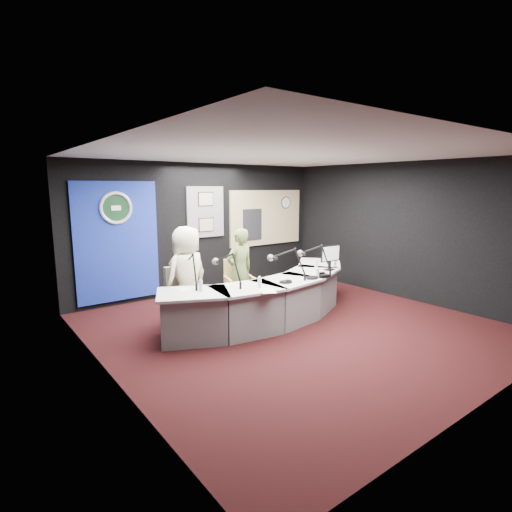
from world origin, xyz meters
TOP-DOWN VIEW (x-y plane):
  - ground at (0.00, 0.00)m, footprint 6.00×6.00m
  - ceiling at (0.00, 0.00)m, footprint 6.00×6.00m
  - wall_back at (0.00, 3.00)m, footprint 6.00×0.02m
  - wall_front at (0.00, -3.00)m, footprint 6.00×0.02m
  - wall_left at (-3.00, 0.00)m, footprint 0.02×6.00m
  - wall_right at (3.00, 0.00)m, footprint 0.02×6.00m
  - broadcast_desk at (-0.05, 0.55)m, footprint 4.50×1.90m
  - backdrop_panel at (-1.90, 2.97)m, footprint 1.60×0.05m
  - agency_seal at (-1.90, 2.93)m, footprint 0.63×0.07m
  - seal_center at (-1.90, 2.94)m, footprint 0.48×0.01m
  - pinboard at (0.05, 2.97)m, footprint 0.90×0.04m
  - framed_photo_upper at (0.05, 2.94)m, footprint 0.34×0.02m
  - framed_photo_lower at (0.05, 2.94)m, footprint 0.34×0.02m
  - booth_window_frame at (1.75, 2.97)m, footprint 2.12×0.06m
  - booth_glow at (1.75, 2.96)m, footprint 2.00×0.02m
  - equipment_rack at (1.30, 2.94)m, footprint 0.55×0.02m
  - wall_clock at (2.35, 2.94)m, footprint 0.28×0.01m
  - armchair_left at (-1.36, 1.16)m, footprint 0.56×0.56m
  - armchair_right at (-0.25, 1.24)m, footprint 0.69×0.69m
  - draped_jacket at (-1.39, 1.41)m, footprint 0.50×0.12m
  - person_man at (-1.36, 1.16)m, footprint 0.91×0.70m
  - person_woman at (-0.25, 1.24)m, footprint 0.58×0.40m
  - computer_monitor at (1.18, 0.34)m, footprint 0.44×0.06m
  - desk_phone at (0.67, 0.01)m, footprint 0.23×0.19m
  - headphones_near at (0.42, 0.03)m, footprint 0.21×0.21m
  - headphones_far at (-0.13, 0.09)m, footprint 0.24×0.24m
  - paper_stack at (-1.67, 0.72)m, footprint 0.21×0.29m
  - notepad at (-0.70, -0.15)m, footprint 0.32×0.36m
  - boom_mic_a at (-1.45, 0.82)m, footprint 0.28×0.72m
  - boom_mic_b at (-0.98, 0.51)m, footprint 0.18×0.74m
  - boom_mic_c at (0.07, 0.28)m, footprint 0.42×0.66m
  - boom_mic_d at (0.75, 0.30)m, footprint 0.28×0.72m
  - water_bottles at (-0.00, 0.31)m, footprint 3.05×0.60m

SIDE VIEW (x-z plane):
  - ground at x=0.00m, z-range 0.00..0.00m
  - broadcast_desk at x=-0.05m, z-range 0.00..0.75m
  - armchair_left at x=-1.36m, z-range 0.00..0.96m
  - armchair_right at x=-0.25m, z-range 0.00..0.99m
  - draped_jacket at x=-1.39m, z-range 0.27..0.97m
  - paper_stack at x=-1.67m, z-range 0.75..0.75m
  - notepad at x=-0.70m, z-range 0.75..0.75m
  - headphones_near at x=0.42m, z-range 0.75..0.79m
  - headphones_far at x=-0.13m, z-range 0.75..0.79m
  - desk_phone at x=0.67m, z-range 0.75..0.80m
  - person_woman at x=-0.25m, z-range 0.00..1.55m
  - person_man at x=-1.36m, z-range 0.00..1.67m
  - water_bottles at x=0.00m, z-range 0.75..0.93m
  - boom_mic_a at x=-1.45m, z-range 0.75..1.35m
  - boom_mic_b at x=-0.98m, z-range 0.75..1.35m
  - boom_mic_c at x=0.07m, z-range 0.75..1.35m
  - boom_mic_d at x=0.75m, z-range 0.75..1.35m
  - computer_monitor at x=1.18m, z-range 0.92..1.22m
  - backdrop_panel at x=-1.90m, z-range 0.10..2.40m
  - wall_back at x=0.00m, z-range 0.00..2.80m
  - wall_front at x=0.00m, z-range 0.00..2.80m
  - wall_left at x=-3.00m, z-range 0.00..2.80m
  - wall_right at x=3.00m, z-range 0.00..2.80m
  - equipment_rack at x=1.30m, z-range 1.03..1.78m
  - framed_photo_lower at x=0.05m, z-range 1.33..1.60m
  - booth_window_frame at x=1.75m, z-range 0.89..2.21m
  - booth_glow at x=1.75m, z-range 0.95..2.15m
  - pinboard at x=0.05m, z-range 1.20..2.30m
  - agency_seal at x=-1.90m, z-range 1.58..2.21m
  - seal_center at x=-1.90m, z-range 1.66..2.14m
  - wall_clock at x=2.35m, z-range 1.76..2.04m
  - framed_photo_upper at x=0.05m, z-range 1.89..2.17m
  - ceiling at x=0.00m, z-range 2.79..2.81m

